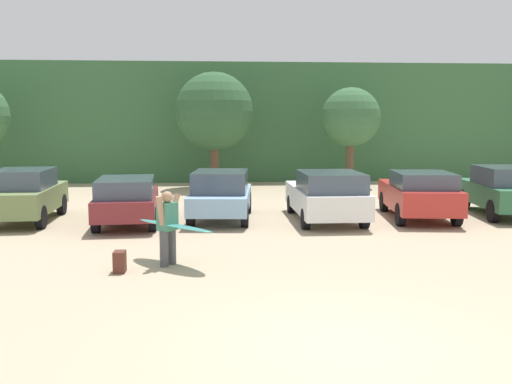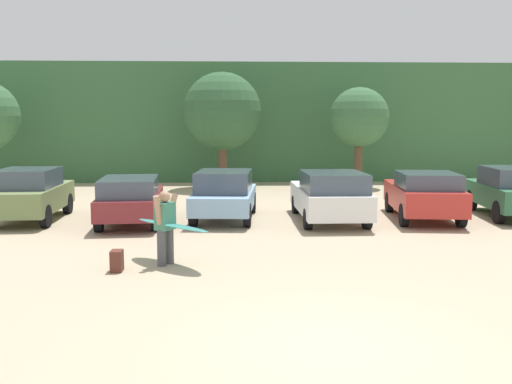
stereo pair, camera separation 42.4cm
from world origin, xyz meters
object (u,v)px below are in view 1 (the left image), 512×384
object	(u,v)px
surfboard_teal	(174,226)
parked_car_maroon	(127,199)
parked_car_sky_blue	(221,194)
parked_car_white	(326,195)
parked_car_forest_green	(503,190)
parked_car_red	(419,194)
backpack_dropped	(120,262)
person_adult	(168,224)
parked_car_olive_green	(24,194)

from	to	relation	value
surfboard_teal	parked_car_maroon	bearing A→B (deg)	-24.23
parked_car_sky_blue	parked_car_white	size ratio (longest dim) A/B	0.94
parked_car_sky_blue	surfboard_teal	world-z (taller)	parked_car_sky_blue
parked_car_forest_green	parked_car_white	bearing A→B (deg)	102.41
parked_car_white	surfboard_teal	distance (m)	6.94
parked_car_red	surfboard_teal	world-z (taller)	parked_car_red
parked_car_sky_blue	surfboard_teal	bearing A→B (deg)	174.76
parked_car_white	parked_car_red	bearing A→B (deg)	-85.94
parked_car_maroon	parked_car_forest_green	size ratio (longest dim) A/B	1.03
backpack_dropped	parked_car_red	bearing A→B (deg)	35.63
person_adult	parked_car_sky_blue	bearing A→B (deg)	-68.37
parked_car_olive_green	parked_car_forest_green	bearing A→B (deg)	-91.73
parked_car_maroon	parked_car_sky_blue	bearing A→B (deg)	-81.27
parked_car_red	parked_car_olive_green	bearing A→B (deg)	95.05
parked_car_red	person_adult	xyz separation A→B (m)	(-7.64, -5.64, 0.10)
surfboard_teal	backpack_dropped	size ratio (longest dim) A/B	4.82
parked_car_forest_green	backpack_dropped	size ratio (longest dim) A/B	9.83
parked_car_maroon	person_adult	size ratio (longest dim) A/B	2.78
parked_car_olive_green	parked_car_maroon	xyz separation A→B (m)	(3.28, -0.69, -0.08)
parked_car_white	parked_car_red	distance (m)	3.08
parked_car_white	parked_car_forest_green	world-z (taller)	parked_car_forest_green
parked_car_forest_green	backpack_dropped	bearing A→B (deg)	125.92
parked_car_white	surfboard_teal	world-z (taller)	parked_car_white
parked_car_olive_green	backpack_dropped	xyz separation A→B (m)	(3.93, -6.55, -0.65)
parked_car_maroon	backpack_dropped	world-z (taller)	parked_car_maroon
person_adult	backpack_dropped	xyz separation A→B (m)	(-0.97, -0.54, -0.70)
parked_car_olive_green	backpack_dropped	world-z (taller)	parked_car_olive_green
parked_car_white	parked_car_forest_green	distance (m)	6.12
parked_car_red	person_adult	bearing A→B (deg)	133.18
parked_car_forest_green	surfboard_teal	size ratio (longest dim) A/B	2.04
person_adult	surfboard_teal	world-z (taller)	person_adult
parked_car_maroon	person_adult	xyz separation A→B (m)	(1.62, -5.32, 0.13)
parked_car_maroon	parked_car_red	world-z (taller)	parked_car_red
parked_car_red	surfboard_teal	size ratio (longest dim) A/B	2.10
parked_car_forest_green	surfboard_teal	world-z (taller)	parked_car_forest_green
parked_car_white	surfboard_teal	bearing A→B (deg)	140.25
parked_car_sky_blue	backpack_dropped	size ratio (longest dim) A/B	9.77
parked_car_olive_green	person_adult	xyz separation A→B (m)	(4.90, -6.01, 0.05)
parked_car_sky_blue	parked_car_red	bearing A→B (deg)	-87.53
parked_car_sky_blue	parked_car_red	size ratio (longest dim) A/B	0.97
parked_car_maroon	parked_car_forest_green	bearing A→B (deg)	-90.47
parked_car_sky_blue	parked_car_maroon	bearing A→B (deg)	108.03
backpack_dropped	parked_car_sky_blue	bearing A→B (deg)	71.12
parked_car_olive_green	person_adult	distance (m)	7.76
parked_car_sky_blue	person_adult	size ratio (longest dim) A/B	2.68
parked_car_maroon	parked_car_forest_green	xyz separation A→B (m)	(12.28, 0.73, 0.08)
parked_car_maroon	surfboard_teal	bearing A→B (deg)	-165.28
parked_car_red	person_adult	distance (m)	9.50
parked_car_forest_green	parked_car_maroon	bearing A→B (deg)	99.79
parked_car_olive_green	surfboard_teal	bearing A→B (deg)	-141.60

